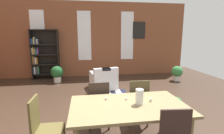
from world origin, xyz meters
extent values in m
plane|color=#39271C|center=(0.00, 0.00, 0.00)|extent=(11.02, 11.02, 0.00)
cube|color=brown|center=(0.00, 4.30, 1.57)|extent=(8.92, 0.12, 3.14)
cube|color=white|center=(-1.85, 4.23, 1.73)|extent=(0.55, 0.02, 2.04)
cube|color=white|center=(0.00, 4.23, 1.73)|extent=(0.55, 0.02, 2.04)
cube|color=white|center=(1.85, 4.23, 1.73)|extent=(0.55, 0.02, 2.04)
cube|color=olive|center=(0.61, -0.91, 0.75)|extent=(1.74, 1.05, 0.04)
cylinder|color=olive|center=(-0.16, -0.48, 0.36)|extent=(0.07, 0.07, 0.73)
cylinder|color=olive|center=(1.37, -0.48, 0.36)|extent=(0.07, 0.07, 0.73)
cylinder|color=silver|center=(0.77, -0.91, 0.88)|extent=(0.12, 0.12, 0.23)
cylinder|color=silver|center=(0.30, -0.65, 0.79)|extent=(0.04, 0.04, 0.04)
cylinder|color=silver|center=(0.62, -0.70, 0.78)|extent=(0.04, 0.04, 0.03)
cylinder|color=silver|center=(0.98, -0.83, 0.79)|extent=(0.04, 0.04, 0.05)
cube|color=brown|center=(-0.56, -0.91, 0.45)|extent=(0.42, 0.42, 0.04)
cube|color=brown|center=(-0.75, -0.90, 0.70)|extent=(0.04, 0.38, 0.50)
cube|color=#4B4129|center=(1.00, -0.08, 0.45)|extent=(0.42, 0.42, 0.04)
cube|color=#4B4129|center=(0.99, -0.27, 0.70)|extent=(0.38, 0.05, 0.50)
cylinder|color=#4B4129|center=(1.19, 0.09, 0.21)|extent=(0.04, 0.04, 0.43)
cylinder|color=#4B4129|center=(0.83, 0.11, 0.21)|extent=(0.04, 0.04, 0.43)
cylinder|color=#4B4129|center=(1.17, -0.27, 0.21)|extent=(0.04, 0.04, 0.43)
cylinder|color=#4B4129|center=(0.81, -0.25, 0.21)|extent=(0.04, 0.04, 0.43)
cube|color=#342822|center=(0.21, -0.08, 0.45)|extent=(0.40, 0.40, 0.04)
cube|color=#342822|center=(0.21, -0.27, 0.70)|extent=(0.38, 0.03, 0.50)
cylinder|color=#342822|center=(0.40, 0.10, 0.21)|extent=(0.04, 0.04, 0.43)
cylinder|color=#342822|center=(0.04, 0.10, 0.21)|extent=(0.04, 0.04, 0.43)
cylinder|color=#342822|center=(0.39, -0.26, 0.21)|extent=(0.04, 0.04, 0.43)
cylinder|color=#342822|center=(0.03, -0.26, 0.21)|extent=(0.04, 0.04, 0.43)
cube|color=#32231F|center=(1.01, -1.55, 0.70)|extent=(0.38, 0.07, 0.50)
cube|color=black|center=(-2.10, 4.04, 1.00)|extent=(0.04, 0.29, 1.99)
cube|color=black|center=(-1.07, 4.04, 1.00)|extent=(0.04, 0.29, 1.99)
cube|color=black|center=(-1.58, 4.18, 1.00)|extent=(1.07, 0.01, 1.99)
cube|color=black|center=(-1.58, 4.04, 0.20)|extent=(1.03, 0.29, 0.04)
cube|color=#284C8C|center=(-2.06, 4.04, 0.35)|extent=(0.03, 0.21, 0.26)
cube|color=white|center=(-2.02, 4.04, 0.37)|extent=(0.05, 0.20, 0.30)
cube|color=#4C4C51|center=(-1.96, 4.04, 0.37)|extent=(0.04, 0.16, 0.29)
cube|color=#4C4C51|center=(-1.92, 4.04, 0.38)|extent=(0.03, 0.19, 0.31)
cube|color=#33724C|center=(-1.88, 4.04, 0.38)|extent=(0.04, 0.19, 0.32)
cube|color=black|center=(-1.58, 4.04, 0.60)|extent=(1.03, 0.29, 0.04)
cube|color=orange|center=(-2.05, 4.04, 0.78)|extent=(0.05, 0.16, 0.33)
cube|color=#4C4C51|center=(-2.00, 4.04, 0.78)|extent=(0.04, 0.20, 0.32)
cube|color=white|center=(-1.95, 4.04, 0.75)|extent=(0.04, 0.20, 0.27)
cube|color=orange|center=(-1.90, 4.04, 0.76)|extent=(0.03, 0.18, 0.28)
cube|color=black|center=(-1.58, 4.04, 1.00)|extent=(1.03, 0.29, 0.04)
cube|color=white|center=(-2.06, 4.04, 1.14)|extent=(0.03, 0.15, 0.25)
cube|color=gold|center=(-2.02, 4.04, 1.16)|extent=(0.03, 0.17, 0.30)
cube|color=orange|center=(-1.98, 4.04, 1.13)|extent=(0.04, 0.18, 0.22)
cube|color=#33724C|center=(-1.94, 4.04, 1.15)|extent=(0.03, 0.22, 0.27)
cube|color=#284C8C|center=(-1.89, 4.04, 1.11)|extent=(0.05, 0.24, 0.18)
cube|color=#8C4C8C|center=(-1.85, 4.04, 1.15)|extent=(0.03, 0.21, 0.28)
cube|color=black|center=(-1.58, 4.04, 1.39)|extent=(1.03, 0.29, 0.04)
cube|color=#284C8C|center=(-2.05, 4.04, 1.52)|extent=(0.05, 0.21, 0.22)
cube|color=#284C8C|center=(-2.01, 4.04, 1.51)|extent=(0.03, 0.21, 0.19)
cube|color=gold|center=(-1.96, 4.04, 1.55)|extent=(0.05, 0.20, 0.27)
cube|color=#284C8C|center=(-1.91, 4.04, 1.55)|extent=(0.03, 0.17, 0.26)
cube|color=white|center=(-1.85, 4.04, 1.52)|extent=(0.05, 0.16, 0.20)
cube|color=#4C4C51|center=(-1.81, 4.04, 1.52)|extent=(0.03, 0.23, 0.21)
cube|color=black|center=(-1.58, 4.04, 1.97)|extent=(1.03, 0.29, 0.04)
cube|color=silver|center=(0.58, 2.39, 0.20)|extent=(0.93, 0.93, 0.40)
cube|color=silver|center=(0.64, 2.08, 0.57)|extent=(0.82, 0.30, 0.35)
cube|color=silver|center=(0.92, 2.45, 0.48)|extent=(0.24, 0.73, 0.15)
cube|color=silver|center=(0.25, 2.34, 0.48)|extent=(0.24, 0.73, 0.15)
cube|color=black|center=(0.64, 2.08, 0.71)|extent=(0.31, 0.22, 0.08)
cylinder|color=silver|center=(3.53, 2.86, 0.10)|extent=(0.24, 0.24, 0.20)
sphere|color=#387F42|center=(3.53, 2.86, 0.37)|extent=(0.43, 0.43, 0.43)
cylinder|color=silver|center=(-1.06, 3.39, 0.11)|extent=(0.28, 0.28, 0.21)
sphere|color=#235B2D|center=(-1.06, 3.39, 0.40)|extent=(0.47, 0.47, 0.47)
cylinder|color=#9E6042|center=(1.92, 0.02, 0.11)|extent=(0.21, 0.21, 0.21)
sphere|color=#2D6B33|center=(1.92, 0.02, 0.32)|extent=(0.28, 0.28, 0.28)
cube|color=#1E1E33|center=(0.16, 1.76, 0.00)|extent=(0.17, 0.80, 0.01)
cube|color=silver|center=(0.33, 1.76, 0.00)|extent=(0.17, 0.80, 0.01)
cube|color=#1E1E33|center=(0.50, 1.76, 0.00)|extent=(0.17, 0.80, 0.01)
cube|color=silver|center=(0.67, 1.76, 0.00)|extent=(0.17, 0.80, 0.01)
cube|color=#1E1E33|center=(0.84, 1.76, 0.00)|extent=(0.17, 0.80, 0.01)
cube|color=silver|center=(1.01, 1.76, 0.00)|extent=(0.17, 0.80, 0.01)
cube|color=#1E1E33|center=(1.17, 1.76, 0.00)|extent=(0.17, 0.80, 0.01)
cube|color=black|center=(2.37, 4.22, 1.97)|extent=(0.56, 0.03, 0.72)
camera|label=1|loc=(-0.03, -3.32, 1.82)|focal=28.07mm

